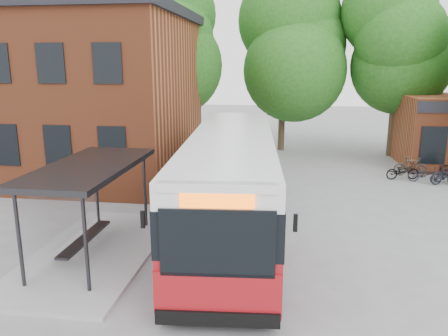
# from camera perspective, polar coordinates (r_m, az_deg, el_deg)

# --- Properties ---
(ground) EXTENTS (100.00, 100.00, 0.00)m
(ground) POSITION_cam_1_polar(r_m,az_deg,el_deg) (14.21, 2.36, -10.55)
(ground) COLOR slate
(station_building) EXTENTS (18.40, 10.40, 8.50)m
(station_building) POSITION_cam_1_polar(r_m,az_deg,el_deg) (26.19, -25.26, 8.85)
(station_building) COLOR brown
(station_building) RESTS_ON ground
(bus_shelter) EXTENTS (3.60, 7.00, 2.90)m
(bus_shelter) POSITION_cam_1_polar(r_m,az_deg,el_deg) (13.92, -16.85, -5.26)
(bus_shelter) COLOR #29292C
(bus_shelter) RESTS_ON ground
(bike_rail) EXTENTS (5.20, 0.10, 0.38)m
(bike_rail) POSITION_cam_1_polar(r_m,az_deg,el_deg) (24.93, 26.58, -0.95)
(bike_rail) COLOR #29292C
(bike_rail) RESTS_ON ground
(tree_0) EXTENTS (7.92, 7.92, 11.00)m
(tree_0) POSITION_cam_1_polar(r_m,az_deg,el_deg) (29.82, -6.19, 12.85)
(tree_0) COLOR #1C5115
(tree_0) RESTS_ON ground
(tree_1) EXTENTS (7.92, 7.92, 10.40)m
(tree_1) POSITION_cam_1_polar(r_m,az_deg,el_deg) (29.93, 7.73, 12.23)
(tree_1) COLOR #1C5115
(tree_1) RESTS_ON ground
(tree_2) EXTENTS (7.92, 7.92, 11.00)m
(tree_2) POSITION_cam_1_polar(r_m,az_deg,el_deg) (29.71, 21.67, 12.00)
(tree_2) COLOR #1C5115
(tree_2) RESTS_ON ground
(city_bus) EXTENTS (3.89, 13.64, 3.42)m
(city_bus) POSITION_cam_1_polar(r_m,az_deg,el_deg) (15.59, 1.03, -1.67)
(city_bus) COLOR maroon
(city_bus) RESTS_ON ground
(bicycle_0) EXTENTS (1.78, 0.91, 0.89)m
(bicycle_0) POSITION_cam_1_polar(r_m,az_deg,el_deg) (24.09, 22.29, -0.36)
(bicycle_0) COLOR black
(bicycle_0) RESTS_ON ground
(bicycle_1) EXTENTS (1.76, 0.51, 1.05)m
(bicycle_1) POSITION_cam_1_polar(r_m,az_deg,el_deg) (24.99, 23.22, 0.22)
(bicycle_1) COLOR #36342F
(bicycle_1) RESTS_ON ground
(bicycle_2) EXTENTS (1.65, 1.14, 0.82)m
(bicycle_2) POSITION_cam_1_polar(r_m,az_deg,el_deg) (23.79, 24.73, -0.84)
(bicycle_2) COLOR #22212A
(bicycle_2) RESTS_ON ground
(bicycle_3) EXTENTS (1.66, 1.03, 0.97)m
(bicycle_3) POSITION_cam_1_polar(r_m,az_deg,el_deg) (23.94, 26.94, -0.81)
(bicycle_3) COLOR black
(bicycle_3) RESTS_ON ground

